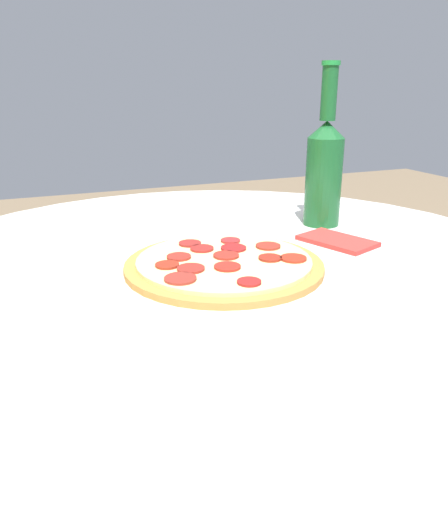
{
  "coord_description": "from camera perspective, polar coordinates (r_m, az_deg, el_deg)",
  "views": [
    {
      "loc": [
        -0.7,
        0.28,
        0.96
      ],
      "look_at": [
        -0.04,
        0.01,
        0.71
      ],
      "focal_mm": 35.0,
      "sensor_mm": 36.0,
      "label": 1
    }
  ],
  "objects": [
    {
      "name": "napkin",
      "position": [
        0.89,
        12.91,
        1.65
      ],
      "size": [
        0.15,
        0.12,
        0.01
      ],
      "color": "red",
      "rests_on": "table"
    },
    {
      "name": "beer_bottle",
      "position": [
        0.99,
        11.39,
        9.91
      ],
      "size": [
        0.07,
        0.07,
        0.3
      ],
      "color": "#195628",
      "rests_on": "table"
    },
    {
      "name": "pizza",
      "position": [
        0.75,
        -0.01,
        -0.86
      ],
      "size": [
        0.3,
        0.3,
        0.02
      ],
      "color": "#B77F3D",
      "rests_on": "table"
    },
    {
      "name": "table",
      "position": [
        0.86,
        -0.35,
        -9.9
      ],
      "size": [
        1.09,
        1.09,
        0.69
      ],
      "color": "silver",
      "rests_on": "ground_plane"
    }
  ]
}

